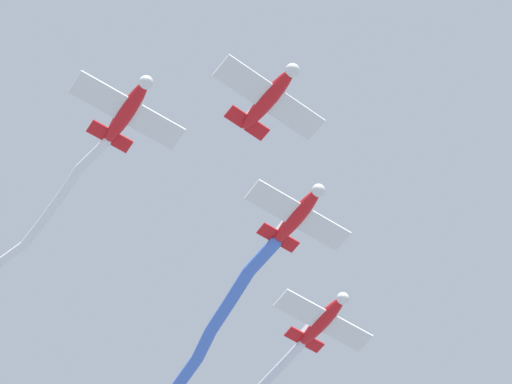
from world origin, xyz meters
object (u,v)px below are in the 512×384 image
airplane_right_wing (127,110)px  airplane_slot (323,320)px  airplane_lead (269,98)px  airplane_left_wing (298,215)px

airplane_right_wing → airplane_slot: bearing=108.6°
airplane_lead → airplane_slot: size_ratio=1.00×
airplane_lead → airplane_right_wing: size_ratio=1.00×
airplane_lead → airplane_slot: bearing=130.2°
airplane_left_wing → airplane_slot: airplane_left_wing is taller
airplane_lead → airplane_left_wing: size_ratio=1.00×
airplane_lead → airplane_right_wing: (-7.63, -4.65, 0.30)m
airplane_left_wing → airplane_slot: (-3.81, 8.07, -0.30)m
airplane_lead → airplane_left_wing: (-3.82, 8.06, 0.00)m
airplane_left_wing → airplane_right_wing: (-3.81, -12.71, 0.30)m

